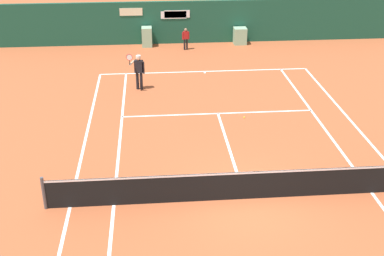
{
  "coord_description": "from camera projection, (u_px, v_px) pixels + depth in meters",
  "views": [
    {
      "loc": [
        -2.74,
        -12.83,
        8.71
      ],
      "look_at": [
        -1.34,
        3.45,
        0.8
      ],
      "focal_mm": 47.39,
      "sensor_mm": 36.0,
      "label": 1
    }
  ],
  "objects": [
    {
      "name": "player_on_baseline",
      "position": [
        139.0,
        69.0,
        23.31
      ],
      "size": [
        0.8,
        0.68,
        1.87
      ],
      "rotation": [
        0.0,
        0.0,
        2.84
      ],
      "color": "black",
      "rests_on": "ground_plane"
    },
    {
      "name": "sponsor_back_wall",
      "position": [
        195.0,
        23.0,
        30.2
      ],
      "size": [
        25.0,
        1.02,
        2.51
      ],
      "color": "#194C38",
      "rests_on": "ground_plane"
    },
    {
      "name": "ground_plane",
      "position": [
        242.0,
        188.0,
        16.02
      ],
      "size": [
        80.0,
        80.0,
        0.01
      ],
      "color": "#A8512D"
    },
    {
      "name": "tennis_ball_mid_court",
      "position": [
        244.0,
        117.0,
        20.82
      ],
      "size": [
        0.07,
        0.07,
        0.07
      ],
      "primitive_type": "sphere",
      "color": "#CCE033",
      "rests_on": "ground_plane"
    },
    {
      "name": "tennis_net",
      "position": [
        246.0,
        184.0,
        15.29
      ],
      "size": [
        12.1,
        0.1,
        1.07
      ],
      "color": "#4C4C51",
      "rests_on": "ground_plane"
    },
    {
      "name": "ball_kid_centre_post",
      "position": [
        186.0,
        37.0,
        29.1
      ],
      "size": [
        0.42,
        0.21,
        1.26
      ],
      "rotation": [
        0.0,
        0.0,
        3.31
      ],
      "color": "black",
      "rests_on": "ground_plane"
    }
  ]
}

